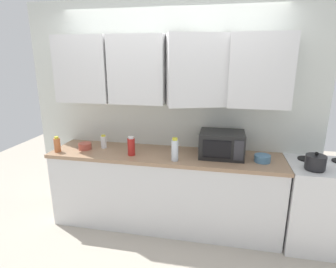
% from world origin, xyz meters
% --- Properties ---
extents(ground_plane, '(8.00, 8.00, 0.00)m').
position_xyz_m(ground_plane, '(0.00, -1.00, 0.00)').
color(ground_plane, '#B2A899').
extents(wall_back_with_cabinets, '(3.51, 0.51, 2.60)m').
position_xyz_m(wall_back_with_cabinets, '(0.00, -0.07, 1.58)').
color(wall_back_with_cabinets, silver).
rests_on(wall_back_with_cabinets, ground_plane).
extents(counter_run, '(2.64, 0.63, 0.90)m').
position_xyz_m(counter_run, '(0.00, -0.30, 0.45)').
color(counter_run, silver).
rests_on(counter_run, ground_plane).
extents(stove_range, '(0.76, 0.64, 0.91)m').
position_xyz_m(stove_range, '(1.71, -0.32, 0.45)').
color(stove_range, silver).
rests_on(stove_range, ground_plane).
extents(kettle, '(0.19, 0.19, 0.17)m').
position_xyz_m(kettle, '(1.54, -0.46, 0.98)').
color(kettle, black).
rests_on(kettle, stove_range).
extents(microwave, '(0.48, 0.37, 0.28)m').
position_xyz_m(microwave, '(0.64, -0.26, 1.04)').
color(microwave, black).
rests_on(microwave, counter_run).
extents(bottle_white_jar, '(0.07, 0.07, 0.16)m').
position_xyz_m(bottle_white_jar, '(-0.76, -0.24, 0.98)').
color(bottle_white_jar, white).
rests_on(bottle_white_jar, counter_run).
extents(bottle_clear_tall, '(0.07, 0.07, 0.25)m').
position_xyz_m(bottle_clear_tall, '(0.15, -0.49, 1.02)').
color(bottle_clear_tall, silver).
rests_on(bottle_clear_tall, counter_run).
extents(bottle_red_sauce, '(0.08, 0.08, 0.21)m').
position_xyz_m(bottle_red_sauce, '(-0.35, -0.42, 1.00)').
color(bottle_red_sauce, red).
rests_on(bottle_red_sauce, counter_run).
extents(bottle_spice_jar, '(0.07, 0.07, 0.18)m').
position_xyz_m(bottle_spice_jar, '(-1.23, -0.49, 0.99)').
color(bottle_spice_jar, '#BC6638').
rests_on(bottle_spice_jar, counter_run).
extents(bowl_ceramic_small, '(0.17, 0.17, 0.07)m').
position_xyz_m(bowl_ceramic_small, '(1.06, -0.34, 0.94)').
color(bowl_ceramic_small, teal).
rests_on(bowl_ceramic_small, counter_run).
extents(bowl_mixing_large, '(0.15, 0.15, 0.08)m').
position_xyz_m(bowl_mixing_large, '(-0.96, -0.34, 0.94)').
color(bowl_mixing_large, '#B24C3D').
rests_on(bowl_mixing_large, counter_run).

